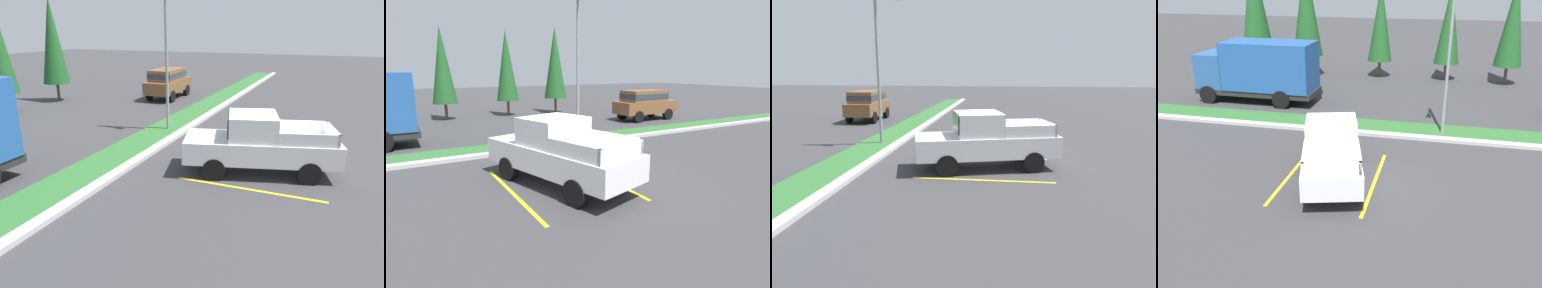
# 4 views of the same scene
# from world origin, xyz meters

# --- Properties ---
(ground_plane) EXTENTS (120.00, 120.00, 0.00)m
(ground_plane) POSITION_xyz_m (0.00, 0.00, 0.00)
(ground_plane) COLOR #38383A
(parking_line_near) EXTENTS (0.12, 4.80, 0.01)m
(parking_line_near) POSITION_xyz_m (-2.48, 0.50, 0.00)
(parking_line_near) COLOR yellow
(parking_line_near) RESTS_ON ground
(parking_line_far) EXTENTS (0.12, 4.80, 0.01)m
(parking_line_far) POSITION_xyz_m (0.62, 0.50, 0.00)
(parking_line_far) COLOR yellow
(parking_line_far) RESTS_ON ground
(curb_strip) EXTENTS (56.00, 0.40, 0.15)m
(curb_strip) POSITION_xyz_m (0.00, 5.00, 0.07)
(curb_strip) COLOR #B2B2AD
(curb_strip) RESTS_ON ground
(grass_median) EXTENTS (56.00, 1.80, 0.06)m
(grass_median) POSITION_xyz_m (0.00, 6.10, 0.03)
(grass_median) COLOR #2D662D
(grass_median) RESTS_ON ground
(pickup_truck_main) EXTENTS (3.23, 5.54, 2.10)m
(pickup_truck_main) POSITION_xyz_m (-0.94, 0.55, 1.04)
(pickup_truck_main) COLOR black
(pickup_truck_main) RESTS_ON ground
(suv_distant) EXTENTS (4.66, 2.09, 2.10)m
(suv_distant) POSITION_xyz_m (10.48, 9.62, 1.24)
(suv_distant) COLOR black
(suv_distant) RESTS_ON ground
(street_light) EXTENTS (0.24, 1.49, 6.91)m
(street_light) POSITION_xyz_m (2.82, 5.75, 4.01)
(street_light) COLOR gray
(street_light) RESTS_ON ground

